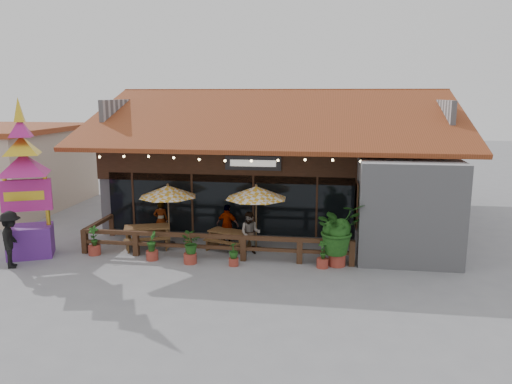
% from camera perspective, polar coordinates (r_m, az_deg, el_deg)
% --- Properties ---
extents(ground, '(100.00, 100.00, 0.00)m').
position_cam_1_polar(ground, '(18.36, 0.37, -7.41)').
color(ground, gray).
rests_on(ground, ground).
extents(restaurant_building, '(15.50, 14.73, 6.09)m').
position_cam_1_polar(restaurant_building, '(24.22, 3.19, 2.49)').
color(restaurant_building, '#9F9FA3').
rests_on(restaurant_building, ground).
extents(patio_railing, '(10.00, 2.60, 0.92)m').
position_cam_1_polar(patio_railing, '(18.37, -6.75, -5.47)').
color(patio_railing, '#49301A').
rests_on(patio_railing, ground).
extents(umbrella_left, '(2.59, 2.59, 2.44)m').
position_cam_1_polar(umbrella_left, '(19.64, -10.04, 0.07)').
color(umbrella_left, brown).
rests_on(umbrella_left, ground).
extents(umbrella_right, '(3.04, 3.04, 2.53)m').
position_cam_1_polar(umbrella_right, '(18.67, 0.01, -0.08)').
color(umbrella_right, brown).
rests_on(umbrella_right, ground).
extents(picnic_table_left, '(2.12, 1.98, 0.83)m').
position_cam_1_polar(picnic_table_left, '(19.82, -12.32, -4.59)').
color(picnic_table_left, brown).
rests_on(picnic_table_left, ground).
extents(picnic_table_right, '(1.85, 1.73, 0.72)m').
position_cam_1_polar(picnic_table_right, '(19.15, -3.13, -5.12)').
color(picnic_table_right, brown).
rests_on(picnic_table_right, ground).
extents(thai_sign_tower, '(3.01, 3.01, 6.17)m').
position_cam_1_polar(thai_sign_tower, '(19.51, -25.00, 2.48)').
color(thai_sign_tower, '#5F258A').
rests_on(thai_sign_tower, ground).
extents(tropical_plant, '(2.10, 2.03, 2.22)m').
position_cam_1_polar(tropical_plant, '(17.32, 9.34, -4.31)').
color(tropical_plant, '#983729').
rests_on(tropical_plant, ground).
extents(diner_a, '(0.66, 0.53, 1.58)m').
position_cam_1_polar(diner_a, '(20.72, -10.82, -3.17)').
color(diner_a, '#3A1F12').
rests_on(diner_a, ground).
extents(diner_b, '(0.80, 0.63, 1.59)m').
position_cam_1_polar(diner_b, '(18.49, -0.66, -4.69)').
color(diner_b, '#3A1F12').
rests_on(diner_b, ground).
extents(diner_c, '(1.02, 0.63, 1.61)m').
position_cam_1_polar(diner_c, '(19.60, -3.27, -3.76)').
color(diner_c, '#3A1F12').
rests_on(diner_c, ground).
extents(pedestrian, '(1.21, 1.46, 1.97)m').
position_cam_1_polar(pedestrian, '(18.95, -26.22, -4.89)').
color(pedestrian, black).
rests_on(pedestrian, ground).
extents(planter_a, '(0.45, 0.45, 1.09)m').
position_cam_1_polar(planter_a, '(19.40, -18.02, -5.53)').
color(planter_a, '#983729').
rests_on(planter_a, ground).
extents(planter_b, '(0.43, 0.43, 1.05)m').
position_cam_1_polar(planter_b, '(18.28, -11.81, -6.18)').
color(planter_b, '#983729').
rests_on(planter_b, ground).
extents(planter_c, '(0.77, 0.70, 1.12)m').
position_cam_1_polar(planter_c, '(17.64, -7.57, -6.15)').
color(planter_c, '#983729').
rests_on(planter_c, ground).
extents(planter_d, '(0.44, 0.44, 0.84)m').
position_cam_1_polar(planter_d, '(17.35, -2.58, -7.14)').
color(planter_d, '#983729').
rests_on(planter_d, ground).
extents(planter_e, '(0.42, 0.42, 0.99)m').
position_cam_1_polar(planter_e, '(17.29, 7.63, -7.25)').
color(planter_e, '#983729').
rests_on(planter_e, ground).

